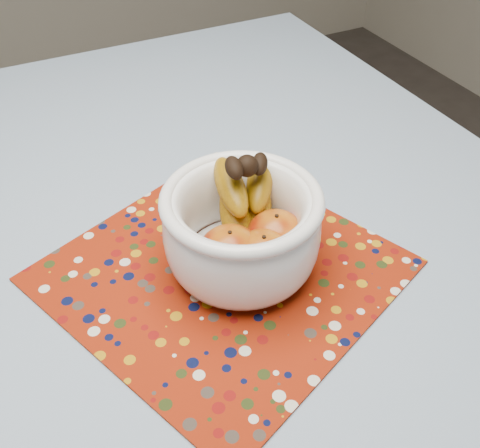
{
  "coord_description": "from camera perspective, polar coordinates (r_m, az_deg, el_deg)",
  "views": [
    {
      "loc": [
        -0.12,
        -0.61,
        1.32
      ],
      "look_at": [
        0.12,
        -0.12,
        0.84
      ],
      "focal_mm": 42.0,
      "sensor_mm": 36.0,
      "label": 1
    }
  ],
  "objects": [
    {
      "name": "table",
      "position": [
        0.89,
        -10.66,
        -5.7
      ],
      "size": [
        1.2,
        1.2,
        0.75
      ],
      "color": "brown",
      "rests_on": "ground"
    },
    {
      "name": "tablecloth",
      "position": [
        0.84,
        -11.34,
        -1.87
      ],
      "size": [
        1.32,
        1.32,
        0.01
      ],
      "primitive_type": "cube",
      "color": "#627DA3",
      "rests_on": "table"
    },
    {
      "name": "placemat",
      "position": [
        0.77,
        -1.84,
        -4.74
      ],
      "size": [
        0.53,
        0.53,
        0.0
      ],
      "primitive_type": "cube",
      "rotation": [
        0.0,
        0.0,
        0.38
      ],
      "color": "maroon",
      "rests_on": "tablecloth"
    },
    {
      "name": "fruit_bowl",
      "position": [
        0.73,
        0.61,
        -0.02
      ],
      "size": [
        0.22,
        0.21,
        0.16
      ],
      "color": "white",
      "rests_on": "placemat"
    }
  ]
}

